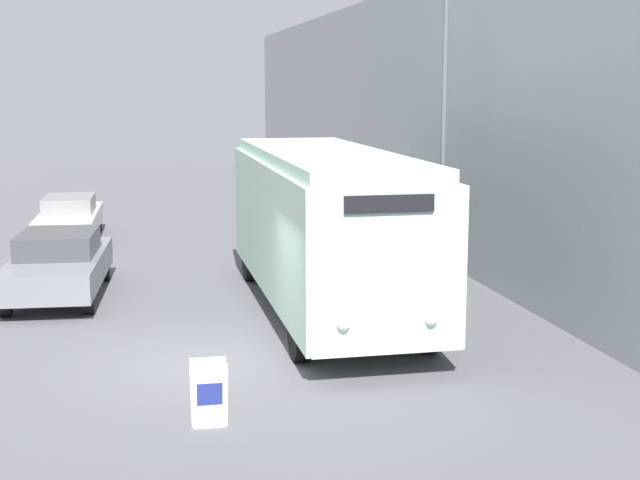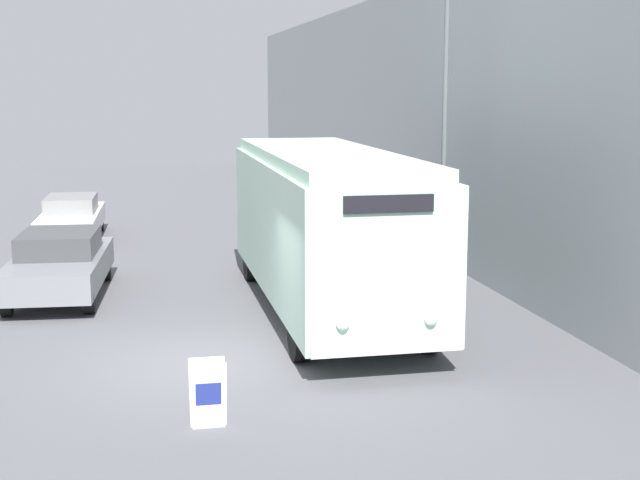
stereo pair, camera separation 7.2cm
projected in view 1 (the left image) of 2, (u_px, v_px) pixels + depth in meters
ground_plane at (203, 365)px, 15.17m from camera, size 80.00×80.00×0.00m
building_wall_right at (423, 117)px, 25.63m from camera, size 0.30×60.00×7.60m
vintage_bus at (325, 222)px, 18.51m from camera, size 2.64×9.53×3.38m
sign_board at (209, 395)px, 12.39m from camera, size 0.50×0.36×0.95m
streetlamp at (445, 78)px, 20.38m from camera, size 0.36×0.36×7.69m
parked_car_near at (59, 264)px, 19.96m from camera, size 2.27×4.80×1.46m
parked_car_mid at (69, 218)px, 27.29m from camera, size 1.87×4.78×1.35m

